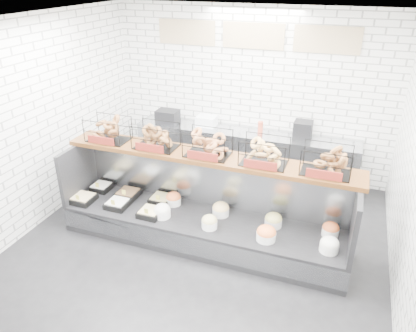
% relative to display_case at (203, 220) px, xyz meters
% --- Properties ---
extents(ground, '(5.50, 5.50, 0.00)m').
position_rel_display_case_xyz_m(ground, '(0.01, -0.34, -0.33)').
color(ground, black).
rests_on(ground, ground).
extents(room_shell, '(5.02, 5.51, 3.01)m').
position_rel_display_case_xyz_m(room_shell, '(0.01, 0.26, 1.73)').
color(room_shell, white).
rests_on(room_shell, ground).
extents(display_case, '(4.00, 0.90, 1.20)m').
position_rel_display_case_xyz_m(display_case, '(0.00, 0.00, 0.00)').
color(display_case, black).
rests_on(display_case, ground).
extents(bagel_shelf, '(4.10, 0.50, 0.40)m').
position_rel_display_case_xyz_m(bagel_shelf, '(0.01, 0.17, 1.06)').
color(bagel_shelf, '#3F220D').
rests_on(bagel_shelf, display_case).
extents(prep_counter, '(4.00, 0.60, 1.20)m').
position_rel_display_case_xyz_m(prep_counter, '(-0.01, 2.09, 0.14)').
color(prep_counter, '#93969B').
rests_on(prep_counter, ground).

